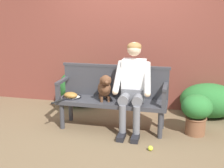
{
  "coord_description": "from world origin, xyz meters",
  "views": [
    {
      "loc": [
        0.95,
        -4.0,
        1.77
      ],
      "look_at": [
        0.0,
        0.0,
        0.7
      ],
      "focal_mm": 46.13,
      "sensor_mm": 36.0,
      "label": 1
    }
  ],
  "objects_px": {
    "person_seated": "(133,84)",
    "potted_plant": "(196,111)",
    "dog_on_bench": "(105,87)",
    "baseball_glove": "(71,95)",
    "garden_bench": "(112,104)",
    "tennis_ball": "(150,148)",
    "tennis_racket": "(71,97)"
  },
  "relations": [
    {
      "from": "person_seated",
      "to": "potted_plant",
      "type": "height_order",
      "value": "person_seated"
    },
    {
      "from": "person_seated",
      "to": "tennis_ball",
      "type": "xyz_separation_m",
      "value": [
        0.34,
        -0.58,
        -0.69
      ]
    },
    {
      "from": "dog_on_bench",
      "to": "tennis_ball",
      "type": "distance_m",
      "value": 1.11
    },
    {
      "from": "garden_bench",
      "to": "tennis_ball",
      "type": "distance_m",
      "value": 0.95
    },
    {
      "from": "garden_bench",
      "to": "tennis_racket",
      "type": "xyz_separation_m",
      "value": [
        -0.64,
        -0.04,
        0.07
      ]
    },
    {
      "from": "dog_on_bench",
      "to": "baseball_glove",
      "type": "xyz_separation_m",
      "value": [
        -0.55,
        0.02,
        -0.16
      ]
    },
    {
      "from": "garden_bench",
      "to": "dog_on_bench",
      "type": "xyz_separation_m",
      "value": [
        -0.1,
        -0.05,
        0.27
      ]
    },
    {
      "from": "tennis_racket",
      "to": "tennis_ball",
      "type": "height_order",
      "value": "tennis_racket"
    },
    {
      "from": "person_seated",
      "to": "potted_plant",
      "type": "distance_m",
      "value": 1.0
    },
    {
      "from": "tennis_racket",
      "to": "baseball_glove",
      "type": "relative_size",
      "value": 2.63
    },
    {
      "from": "person_seated",
      "to": "tennis_ball",
      "type": "distance_m",
      "value": 0.97
    },
    {
      "from": "dog_on_bench",
      "to": "tennis_racket",
      "type": "relative_size",
      "value": 0.71
    },
    {
      "from": "tennis_ball",
      "to": "potted_plant",
      "type": "bearing_deg",
      "value": 49.15
    },
    {
      "from": "person_seated",
      "to": "dog_on_bench",
      "type": "height_order",
      "value": "person_seated"
    },
    {
      "from": "dog_on_bench",
      "to": "tennis_ball",
      "type": "relative_size",
      "value": 6.25
    },
    {
      "from": "dog_on_bench",
      "to": "baseball_glove",
      "type": "bearing_deg",
      "value": 178.25
    },
    {
      "from": "dog_on_bench",
      "to": "baseball_glove",
      "type": "distance_m",
      "value": 0.57
    },
    {
      "from": "garden_bench",
      "to": "potted_plant",
      "type": "relative_size",
      "value": 2.76
    },
    {
      "from": "garden_bench",
      "to": "baseball_glove",
      "type": "relative_size",
      "value": 7.45
    },
    {
      "from": "potted_plant",
      "to": "garden_bench",
      "type": "bearing_deg",
      "value": -176.1
    },
    {
      "from": "potted_plant",
      "to": "tennis_ball",
      "type": "bearing_deg",
      "value": -130.85
    },
    {
      "from": "baseball_glove",
      "to": "tennis_ball",
      "type": "relative_size",
      "value": 3.33
    },
    {
      "from": "dog_on_bench",
      "to": "potted_plant",
      "type": "bearing_deg",
      "value": 5.94
    },
    {
      "from": "dog_on_bench",
      "to": "baseball_glove",
      "type": "relative_size",
      "value": 1.87
    },
    {
      "from": "tennis_ball",
      "to": "potted_plant",
      "type": "distance_m",
      "value": 0.94
    },
    {
      "from": "garden_bench",
      "to": "tennis_racket",
      "type": "height_order",
      "value": "tennis_racket"
    },
    {
      "from": "tennis_ball",
      "to": "person_seated",
      "type": "bearing_deg",
      "value": 120.22
    },
    {
      "from": "garden_bench",
      "to": "dog_on_bench",
      "type": "distance_m",
      "value": 0.29
    },
    {
      "from": "garden_bench",
      "to": "dog_on_bench",
      "type": "bearing_deg",
      "value": -151.01
    },
    {
      "from": "person_seated",
      "to": "tennis_ball",
      "type": "relative_size",
      "value": 20.07
    },
    {
      "from": "person_seated",
      "to": "baseball_glove",
      "type": "distance_m",
      "value": 0.98
    },
    {
      "from": "garden_bench",
      "to": "tennis_racket",
      "type": "relative_size",
      "value": 2.84
    }
  ]
}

